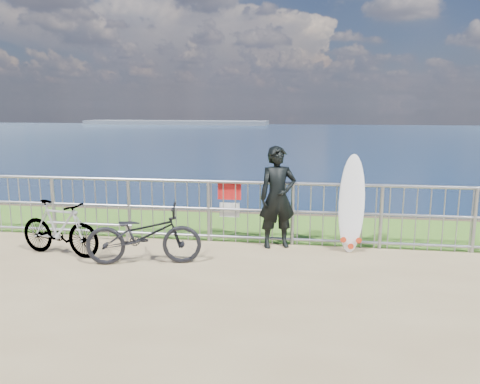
% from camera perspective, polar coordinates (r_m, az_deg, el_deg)
% --- Properties ---
extents(grass_strip, '(120.00, 120.00, 0.00)m').
position_cam_1_polar(grass_strip, '(9.52, 0.58, -4.20)').
color(grass_strip, '#3A6E1E').
rests_on(grass_strip, ground).
extents(seascape, '(260.00, 260.00, 5.00)m').
position_cam_1_polar(seascape, '(160.48, -7.72, 8.19)').
color(seascape, brown).
rests_on(seascape, ground).
extents(railing, '(10.06, 0.10, 1.13)m').
position_cam_1_polar(railing, '(8.32, -0.36, -2.32)').
color(railing, gray).
rests_on(railing, ground).
extents(surfer, '(0.74, 0.60, 1.76)m').
position_cam_1_polar(surfer, '(8.03, 4.60, -0.65)').
color(surfer, black).
rests_on(surfer, ground).
extents(surfboard, '(0.48, 0.43, 1.64)m').
position_cam_1_polar(surfboard, '(8.06, 13.43, -1.77)').
color(surfboard, silver).
rests_on(surfboard, ground).
extents(bicycle_near, '(1.86, 0.99, 0.93)m').
position_cam_1_polar(bicycle_near, '(7.40, -11.66, -5.12)').
color(bicycle_near, black).
rests_on(bicycle_near, ground).
extents(bicycle_far, '(1.58, 0.73, 0.91)m').
position_cam_1_polar(bicycle_far, '(8.20, -21.14, -4.13)').
color(bicycle_far, black).
rests_on(bicycle_far, ground).
extents(bike_rack, '(1.63, 0.05, 0.34)m').
position_cam_1_polar(bike_rack, '(8.92, -17.90, -3.95)').
color(bike_rack, gray).
rests_on(bike_rack, ground).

